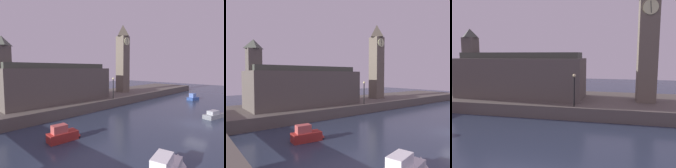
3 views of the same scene
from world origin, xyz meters
The scene contains 6 objects.
far_embankment centered at (0.00, 20.00, 0.75)m, with size 70.00×12.00×1.50m, color #5B544C.
clock_tower centered at (8.96, 19.47, 9.36)m, with size 2.50×2.53×15.24m.
parliament_hall centered at (-8.13, 19.33, 4.54)m, with size 17.65×6.49×9.68m.
streetlamp centered at (0.60, 14.64, 3.87)m, with size 0.36×0.36×3.78m.
boat_ferry_white centered at (-12.40, -2.41, 0.56)m, with size 4.59×2.14×1.62m.
boat_dinghy_red centered at (-13.91, 7.51, 0.59)m, with size 3.49×1.52×1.63m.
Camera 2 is at (-23.45, -9.77, 6.37)m, focal length 32.84 mm.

